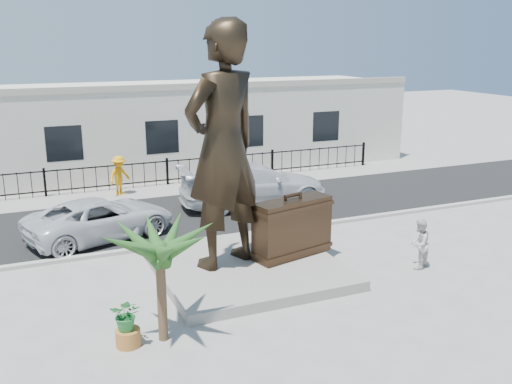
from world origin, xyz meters
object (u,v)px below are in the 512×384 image
at_px(suitcase, 292,228).
at_px(statue, 223,147).
at_px(tourist, 419,244).
at_px(car_white, 101,219).

bearing_deg(suitcase, statue, 160.29).
distance_m(suitcase, tourist, 3.85).
relative_size(tourist, car_white, 0.30).
height_order(suitcase, tourist, suitcase).
height_order(statue, car_white, statue).
height_order(statue, tourist, statue).
relative_size(statue, tourist, 4.54).
distance_m(statue, car_white, 6.20).
bearing_deg(statue, car_white, -78.94).
relative_size(statue, suitcase, 2.77).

